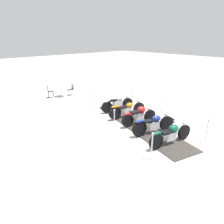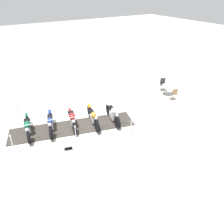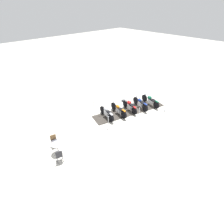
# 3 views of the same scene
# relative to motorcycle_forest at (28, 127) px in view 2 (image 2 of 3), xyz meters

# --- Properties ---
(ground_plane) EXTENTS (80.00, 80.00, 0.00)m
(ground_plane) POSITION_rel_motorcycle_forest_xyz_m (0.59, 2.26, -0.51)
(ground_plane) COLOR beige
(display_platform) EXTENTS (3.29, 7.03, 0.04)m
(display_platform) POSITION_rel_motorcycle_forest_xyz_m (0.59, 2.26, -0.49)
(display_platform) COLOR #38332D
(display_platform) RESTS_ON ground_plane
(motorcycle_forest) EXTENTS (2.31, 0.73, 1.00)m
(motorcycle_forest) POSITION_rel_motorcycle_forest_xyz_m (0.00, 0.00, 0.00)
(motorcycle_forest) COLOR black
(motorcycle_forest) RESTS_ON display_platform
(motorcycle_navy) EXTENTS (2.19, 0.93, 1.05)m
(motorcycle_navy) POSITION_rel_motorcycle_forest_xyz_m (0.30, 1.13, -0.01)
(motorcycle_navy) COLOR black
(motorcycle_navy) RESTS_ON display_platform
(motorcycle_maroon) EXTENTS (2.04, 0.76, 0.98)m
(motorcycle_maroon) POSITION_rel_motorcycle_forest_xyz_m (0.61, 2.25, 0.03)
(motorcycle_maroon) COLOR black
(motorcycle_maroon) RESTS_ON display_platform
(motorcycle_copper) EXTENTS (2.31, 0.82, 1.05)m
(motorcycle_copper) POSITION_rel_motorcycle_forest_xyz_m (0.92, 3.38, -0.02)
(motorcycle_copper) COLOR black
(motorcycle_copper) RESTS_ON display_platform
(motorcycle_chrome) EXTENTS (2.15, 0.81, 1.01)m
(motorcycle_chrome) POSITION_rel_motorcycle_forest_xyz_m (1.23, 4.50, -0.01)
(motorcycle_chrome) COLOR black
(motorcycle_chrome) RESTS_ON display_platform
(stanchion_right_front) EXTENTS (0.28, 0.28, 1.13)m
(stanchion_right_front) POSITION_rel_motorcycle_forest_xyz_m (1.20, -0.94, -0.09)
(stanchion_right_front) COLOR silver
(stanchion_right_front) RESTS_ON ground_plane
(stanchion_right_rear) EXTENTS (0.36, 0.36, 1.03)m
(stanchion_right_rear) POSITION_rel_motorcycle_forest_xyz_m (2.76, 4.69, -0.21)
(stanchion_right_rear) COLOR silver
(stanchion_right_rear) RESTS_ON ground_plane
(stanchion_left_rear) EXTENTS (0.29, 0.29, 1.14)m
(stanchion_left_rear) POSITION_rel_motorcycle_forest_xyz_m (-0.03, 5.46, -0.10)
(stanchion_left_rear) COLOR silver
(stanchion_left_rear) RESTS_ON ground_plane
(stanchion_left_mid) EXTENTS (0.29, 0.29, 1.10)m
(stanchion_left_mid) POSITION_rel_motorcycle_forest_xyz_m (-0.81, 2.64, -0.12)
(stanchion_left_mid) COLOR silver
(stanchion_left_mid) RESTS_ON ground_plane
(stanchion_right_mid) EXTENTS (0.36, 0.36, 1.07)m
(stanchion_right_mid) POSITION_rel_motorcycle_forest_xyz_m (1.98, 1.87, -0.19)
(stanchion_right_mid) COLOR silver
(stanchion_right_mid) RESTS_ON ground_plane
(stanchion_left_front) EXTENTS (0.29, 0.29, 1.16)m
(stanchion_left_front) POSITION_rel_motorcycle_forest_xyz_m (-1.59, -0.17, -0.10)
(stanchion_left_front) COLOR silver
(stanchion_left_front) RESTS_ON ground_plane
(info_placard) EXTENTS (0.30, 0.44, 0.19)m
(info_placard) POSITION_rel_motorcycle_forest_xyz_m (2.19, 1.34, -0.45)
(info_placard) COLOR #333338
(info_placard) RESTS_ON ground_plane
(cafe_table) EXTENTS (0.74, 0.74, 0.78)m
(cafe_table) POSITION_rel_motorcycle_forest_xyz_m (0.29, 9.68, 0.07)
(cafe_table) COLOR #B7B7BC
(cafe_table) RESTS_ON ground_plane
(cafe_chair_near_table) EXTENTS (0.48, 0.48, 0.88)m
(cafe_chair_near_table) POSITION_rel_motorcycle_forest_xyz_m (1.09, 9.51, 0.01)
(cafe_chair_near_table) COLOR olive
(cafe_chair_near_table) RESTS_ON ground_plane
(cafe_chair_across_table) EXTENTS (0.52, 0.52, 0.95)m
(cafe_chair_across_table) POSITION_rel_motorcycle_forest_xyz_m (-0.47, 9.99, 0.04)
(cafe_chair_across_table) COLOR #2D2D33
(cafe_chair_across_table) RESTS_ON ground_plane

